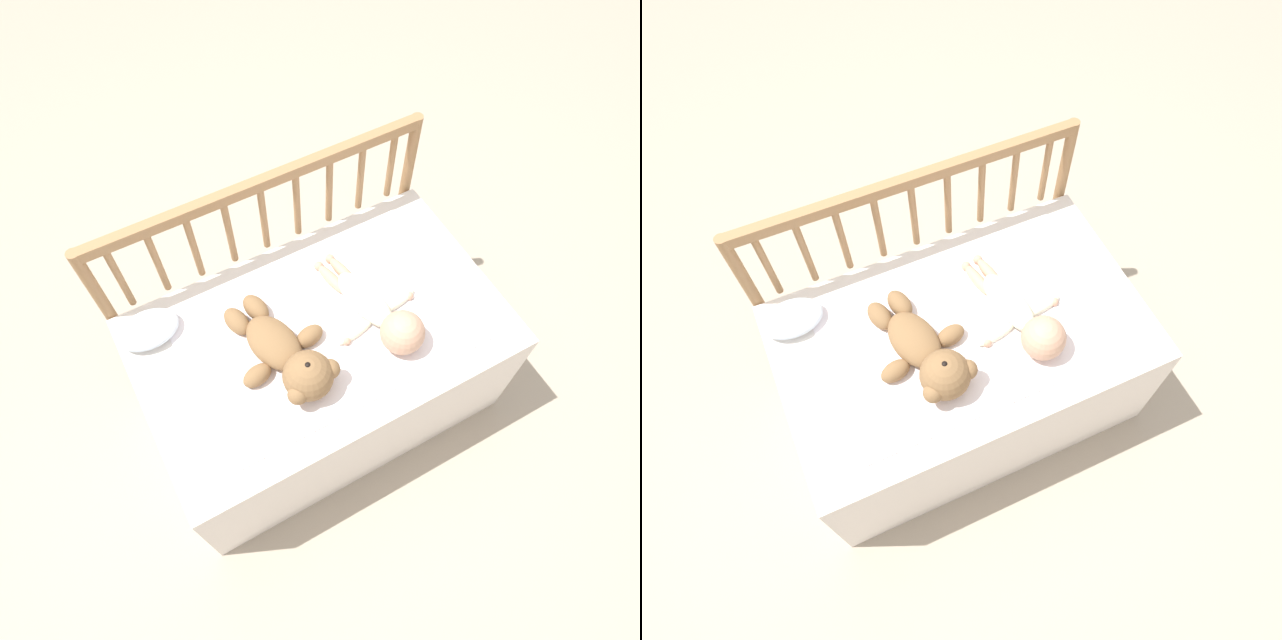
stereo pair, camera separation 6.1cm
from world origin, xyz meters
TOP-DOWN VIEW (x-y plane):
  - ground_plane at (0.00, 0.00)m, footprint 12.00×12.00m
  - crib_mattress at (0.00, 0.00)m, footprint 1.10×0.68m
  - crib_rail at (-0.00, 0.36)m, footprint 1.10×0.04m
  - blanket at (0.02, 0.01)m, footprint 0.84×0.55m
  - teddy_bear at (-0.13, -0.06)m, footprint 0.29×0.41m
  - baby at (0.17, -0.06)m, footprint 0.30×0.43m
  - small_pillow at (-0.45, 0.23)m, footprint 0.19×0.13m

SIDE VIEW (x-z plane):
  - ground_plane at x=0.00m, z-range 0.00..0.00m
  - crib_mattress at x=0.00m, z-range 0.00..0.50m
  - blanket at x=0.02m, z-range 0.50..0.51m
  - small_pillow at x=-0.45m, z-range 0.50..0.56m
  - baby at x=0.17m, z-range 0.48..0.61m
  - teddy_bear at x=-0.13m, z-range 0.48..0.63m
  - crib_rail at x=0.00m, z-range 0.17..0.97m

